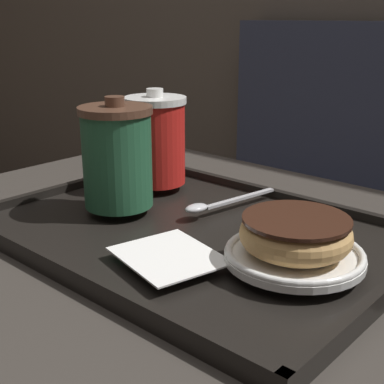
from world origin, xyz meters
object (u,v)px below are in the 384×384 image
(spoon, at_px, (211,205))
(coffee_cup_front, at_px, (117,156))
(coffee_cup_rear, at_px, (156,140))
(donut_chocolate_glazed, at_px, (296,233))

(spoon, bearing_deg, coffee_cup_front, -44.03)
(coffee_cup_rear, distance_m, donut_chocolate_glazed, 0.34)
(coffee_cup_front, distance_m, donut_chocolate_glazed, 0.28)
(donut_chocolate_glazed, relative_size, spoon, 0.73)
(coffee_cup_rear, relative_size, donut_chocolate_glazed, 1.23)
(coffee_cup_front, height_order, donut_chocolate_glazed, coffee_cup_front)
(coffee_cup_front, bearing_deg, coffee_cup_rear, 108.94)
(coffee_cup_rear, bearing_deg, coffee_cup_front, -71.06)
(coffee_cup_front, distance_m, spoon, 0.15)
(coffee_cup_rear, bearing_deg, spoon, -13.42)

